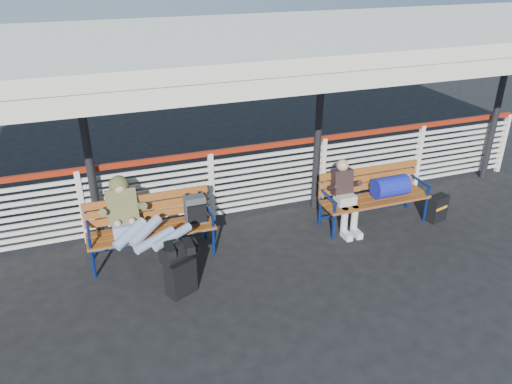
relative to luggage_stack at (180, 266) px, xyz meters
name	(u,v)px	position (x,y,z in m)	size (l,w,h in m)	color
ground	(251,285)	(0.91, -0.15, -0.41)	(60.00, 60.00, 0.00)	black
fence	(211,184)	(0.91, 1.75, 0.25)	(12.08, 0.08, 1.24)	silver
canopy	(226,43)	(0.91, 0.71, 2.63)	(12.60, 3.60, 3.16)	silver
luggage_stack	(180,266)	(0.00, 0.00, 0.00)	(0.52, 0.42, 0.76)	black
bench_left	(162,218)	(-0.04, 1.04, 0.17)	(1.80, 0.56, 0.92)	#92521C
bench_right	(381,189)	(3.48, 0.78, 0.18)	(1.80, 0.56, 0.92)	#92521C
traveler_man	(143,228)	(-0.35, 0.69, 0.27)	(0.94, 1.64, 0.77)	#8B9CBB
companion_person	(345,195)	(2.81, 0.77, 0.18)	(0.32, 0.66, 1.15)	beige
suitcase_side	(437,208)	(4.41, 0.47, -0.19)	(0.36, 0.27, 0.45)	black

